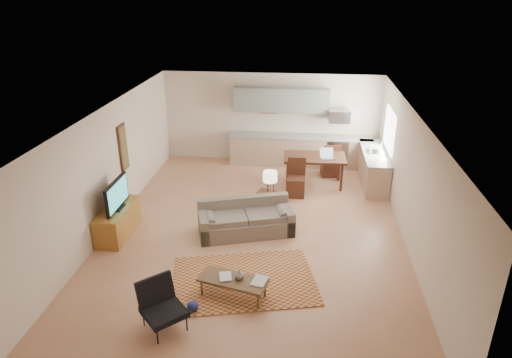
# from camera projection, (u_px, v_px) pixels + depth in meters

# --- Properties ---
(room) EXTENTS (9.00, 9.00, 9.00)m
(room) POSITION_uv_depth(u_px,v_px,m) (254.00, 176.00, 9.66)
(room) COLOR #AF7454
(room) RESTS_ON ground
(kitchen_counter_back) EXTENTS (4.26, 0.64, 0.92)m
(kitchen_counter_back) POSITION_uv_depth(u_px,v_px,m) (300.00, 150.00, 13.73)
(kitchen_counter_back) COLOR tan
(kitchen_counter_back) RESTS_ON ground
(kitchen_counter_right) EXTENTS (0.64, 2.26, 0.92)m
(kitchen_counter_right) POSITION_uv_depth(u_px,v_px,m) (373.00, 168.00, 12.45)
(kitchen_counter_right) COLOR tan
(kitchen_counter_right) RESTS_ON ground
(kitchen_range) EXTENTS (0.62, 0.62, 0.90)m
(kitchen_range) POSITION_uv_depth(u_px,v_px,m) (337.00, 152.00, 13.62)
(kitchen_range) COLOR #A5A8AD
(kitchen_range) RESTS_ON ground
(kitchen_microwave) EXTENTS (0.62, 0.40, 0.35)m
(kitchen_microwave) POSITION_uv_depth(u_px,v_px,m) (339.00, 116.00, 13.20)
(kitchen_microwave) COLOR #A5A8AD
(kitchen_microwave) RESTS_ON room
(upper_cabinets) EXTENTS (2.80, 0.34, 0.70)m
(upper_cabinets) POSITION_uv_depth(u_px,v_px,m) (281.00, 100.00, 13.34)
(upper_cabinets) COLOR gray
(upper_cabinets) RESTS_ON room
(window_right) EXTENTS (0.02, 1.40, 1.05)m
(window_right) POSITION_uv_depth(u_px,v_px,m) (389.00, 130.00, 11.99)
(window_right) COLOR white
(window_right) RESTS_ON room
(wall_art_left) EXTENTS (0.06, 0.42, 1.10)m
(wall_art_left) POSITION_uv_depth(u_px,v_px,m) (123.00, 147.00, 10.72)
(wall_art_left) COLOR brown
(wall_art_left) RESTS_ON room
(triptych) EXTENTS (1.70, 0.04, 0.50)m
(triptych) POSITION_uv_depth(u_px,v_px,m) (268.00, 105.00, 13.58)
(triptych) COLOR beige
(triptych) RESTS_ON room
(rug) EXTENTS (2.97, 2.37, 0.02)m
(rug) POSITION_uv_depth(u_px,v_px,m) (244.00, 280.00, 8.51)
(rug) COLOR maroon
(rug) RESTS_ON floor
(sofa) EXTENTS (2.32, 1.53, 0.74)m
(sofa) POSITION_uv_depth(u_px,v_px,m) (246.00, 218.00, 9.98)
(sofa) COLOR #6A5E51
(sofa) RESTS_ON floor
(coffee_table) EXTENTS (1.30, 0.77, 0.37)m
(coffee_table) POSITION_uv_depth(u_px,v_px,m) (233.00, 287.00, 8.03)
(coffee_table) COLOR #4E351E
(coffee_table) RESTS_ON floor
(book_a) EXTENTS (0.34, 0.38, 0.03)m
(book_a) POSITION_uv_depth(u_px,v_px,m) (219.00, 277.00, 7.99)
(book_a) COLOR maroon
(book_a) RESTS_ON coffee_table
(book_b) EXTENTS (0.40, 0.45, 0.03)m
(book_b) POSITION_uv_depth(u_px,v_px,m) (253.00, 279.00, 7.92)
(book_b) COLOR navy
(book_b) RESTS_ON coffee_table
(vase) EXTENTS (0.23, 0.23, 0.18)m
(vase) POSITION_uv_depth(u_px,v_px,m) (239.00, 274.00, 7.93)
(vase) COLOR black
(vase) RESTS_ON coffee_table
(armchair) EXTENTS (1.00, 1.00, 0.81)m
(armchair) POSITION_uv_depth(u_px,v_px,m) (164.00, 308.00, 7.19)
(armchair) COLOR black
(armchair) RESTS_ON floor
(tv_credenza) EXTENTS (0.54, 1.40, 0.65)m
(tv_credenza) POSITION_uv_depth(u_px,v_px,m) (118.00, 221.00, 9.96)
(tv_credenza) COLOR brown
(tv_credenza) RESTS_ON floor
(tv) EXTENTS (0.11, 1.08, 0.65)m
(tv) POSITION_uv_depth(u_px,v_px,m) (117.00, 195.00, 9.70)
(tv) COLOR black
(tv) RESTS_ON tv_credenza
(console_table) EXTENTS (0.66, 0.54, 0.67)m
(console_table) POSITION_uv_depth(u_px,v_px,m) (270.00, 206.00, 10.62)
(console_table) COLOR #391C12
(console_table) RESTS_ON floor
(table_lamp) EXTENTS (0.43, 0.43, 0.54)m
(table_lamp) POSITION_uv_depth(u_px,v_px,m) (270.00, 182.00, 10.38)
(table_lamp) COLOR beige
(table_lamp) RESTS_ON console_table
(dining_table) EXTENTS (1.67, 0.99, 0.83)m
(dining_table) POSITION_uv_depth(u_px,v_px,m) (314.00, 171.00, 12.38)
(dining_table) COLOR #391C12
(dining_table) RESTS_ON floor
(dining_chair_near) EXTENTS (0.48, 0.50, 0.98)m
(dining_chair_near) POSITION_uv_depth(u_px,v_px,m) (296.00, 178.00, 11.73)
(dining_chair_near) COLOR #391C12
(dining_chair_near) RESTS_ON floor
(dining_chair_far) EXTENTS (0.54, 0.56, 0.99)m
(dining_chair_far) POSITION_uv_depth(u_px,v_px,m) (331.00, 159.00, 12.96)
(dining_chair_far) COLOR #391C12
(dining_chair_far) RESTS_ON floor
(laptop) EXTENTS (0.39, 0.32, 0.26)m
(laptop) POSITION_uv_depth(u_px,v_px,m) (328.00, 154.00, 12.03)
(laptop) COLOR #A5A8AD
(laptop) RESTS_ON dining_table
(soap_bottle) EXTENTS (0.10, 0.10, 0.19)m
(soap_bottle) POSITION_uv_depth(u_px,v_px,m) (371.00, 147.00, 12.37)
(soap_bottle) COLOR beige
(soap_bottle) RESTS_ON kitchen_counter_right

